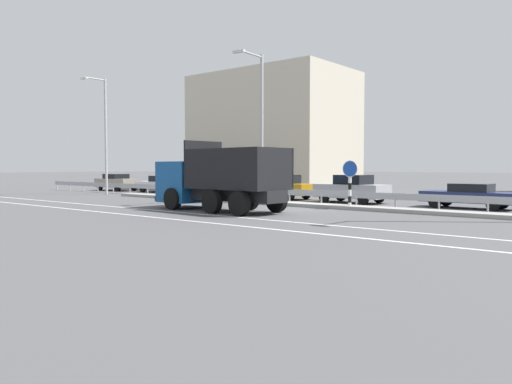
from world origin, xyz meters
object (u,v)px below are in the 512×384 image
at_px(dump_truck, 209,184).
at_px(street_lamp_1, 260,120).
at_px(median_road_sign, 350,183).
at_px(parked_car_5, 469,195).
at_px(street_lamp_0, 104,131).
at_px(parked_car_1, 163,184).
at_px(parked_car_4, 352,189).
at_px(parked_car_3, 280,187).
at_px(parked_car_0, 117,182).
at_px(parked_car_2, 215,186).

distance_m(dump_truck, street_lamp_1, 5.60).
relative_size(dump_truck, median_road_sign, 3.04).
bearing_deg(parked_car_5, street_lamp_1, 114.15).
height_order(street_lamp_0, parked_car_1, street_lamp_0).
distance_m(parked_car_1, parked_car_4, 17.13).
distance_m(street_lamp_1, parked_car_3, 5.90).
bearing_deg(parked_car_4, parked_car_0, 92.34).
xyz_separation_m(street_lamp_0, parked_car_4, (18.27, 3.95, -3.92)).
bearing_deg(median_road_sign, street_lamp_1, -179.36).
height_order(parked_car_3, parked_car_4, parked_car_4).
height_order(parked_car_1, parked_car_2, parked_car_2).
distance_m(street_lamp_0, street_lamp_1, 14.71).
bearing_deg(parked_car_4, parked_car_3, 89.98).
distance_m(median_road_sign, parked_car_0, 24.85).
xyz_separation_m(parked_car_0, parked_car_1, (5.42, 0.57, -0.06)).
relative_size(street_lamp_0, parked_car_1, 1.81).
bearing_deg(parked_car_4, street_lamp_1, 140.42).
relative_size(dump_truck, street_lamp_1, 0.87).
bearing_deg(street_lamp_0, parked_car_4, 12.20).
xyz_separation_m(parked_car_3, parked_car_4, (5.23, -0.23, 0.03)).
distance_m(median_road_sign, parked_car_3, 8.31).
relative_size(dump_truck, parked_car_1, 1.51).
distance_m(parked_car_3, parked_car_4, 5.23).
bearing_deg(street_lamp_0, parked_car_1, 75.97).
bearing_deg(parked_car_3, street_lamp_1, -156.31).
height_order(median_road_sign, parked_car_5, median_road_sign).
bearing_deg(parked_car_3, parked_car_2, 94.58).
distance_m(street_lamp_0, parked_car_5, 25.28).
height_order(parked_car_0, parked_car_2, parked_car_0).
relative_size(parked_car_0, parked_car_1, 0.89).
bearing_deg(parked_car_0, parked_car_2, 90.06).
xyz_separation_m(parked_car_2, parked_car_4, (10.77, 0.02, 0.08)).
height_order(dump_truck, parked_car_5, dump_truck).
distance_m(parked_car_0, parked_car_4, 22.54).
height_order(median_road_sign, street_lamp_1, street_lamp_1).
bearing_deg(street_lamp_0, street_lamp_1, 0.04).
height_order(parked_car_2, parked_car_4, parked_car_4).
bearing_deg(dump_truck, parked_car_1, 60.85).
bearing_deg(parked_car_1, parked_car_0, 95.09).
xyz_separation_m(street_lamp_1, parked_car_2, (-7.21, 3.93, -3.88)).
relative_size(parked_car_3, parked_car_4, 1.13).
distance_m(median_road_sign, parked_car_2, 13.34).
height_order(dump_truck, street_lamp_1, street_lamp_1).
bearing_deg(parked_car_4, dump_truck, 162.10).
bearing_deg(parked_car_2, street_lamp_0, 121.41).
distance_m(parked_car_3, parked_car_5, 11.55).
bearing_deg(parked_car_5, parked_car_4, 93.27).
relative_size(parked_car_2, parked_car_3, 0.88).
height_order(median_road_sign, parked_car_1, median_road_sign).
distance_m(street_lamp_0, parked_car_2, 9.37).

